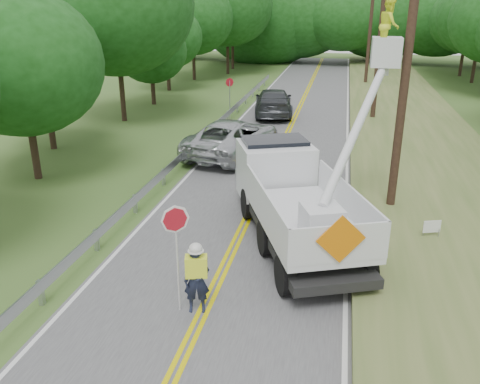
# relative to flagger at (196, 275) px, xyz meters

# --- Properties ---
(ground) EXTENTS (140.00, 140.00, 0.00)m
(ground) POSITION_rel_flagger_xyz_m (0.16, -1.51, -1.02)
(ground) COLOR #385C24
(ground) RESTS_ON ground
(road) EXTENTS (7.20, 96.00, 0.03)m
(road) POSITION_rel_flagger_xyz_m (0.16, 12.49, -1.01)
(road) COLOR #4A4A4C
(road) RESTS_ON ground
(guardrail) EXTENTS (0.18, 48.00, 0.77)m
(guardrail) POSITION_rel_flagger_xyz_m (-3.86, 13.39, -0.47)
(guardrail) COLOR #A3A7AC
(guardrail) RESTS_ON ground
(utility_poles) EXTENTS (1.60, 43.30, 10.00)m
(utility_poles) POSITION_rel_flagger_xyz_m (5.16, 15.50, 4.24)
(utility_poles) COLOR black
(utility_poles) RESTS_ON ground
(tall_grass_verge) EXTENTS (7.00, 96.00, 0.30)m
(tall_grass_verge) POSITION_rel_flagger_xyz_m (7.26, 12.49, -0.87)
(tall_grass_verge) COLOR #485E2A
(tall_grass_verge) RESTS_ON ground
(treeline_left) EXTENTS (11.06, 54.47, 11.27)m
(treeline_left) POSITION_rel_flagger_xyz_m (-10.04, 29.21, 5.10)
(treeline_left) COLOR #332319
(treeline_left) RESTS_ON ground
(treeline_horizon) EXTENTS (55.80, 13.79, 12.35)m
(treeline_horizon) POSITION_rel_flagger_xyz_m (-0.03, 54.77, 4.48)
(treeline_horizon) COLOR #144310
(treeline_horizon) RESTS_ON ground
(flagger) EXTENTS (1.09, 0.55, 2.82)m
(flagger) POSITION_rel_flagger_xyz_m (0.00, 0.00, 0.00)
(flagger) COLOR #191E33
(flagger) RESTS_ON road
(bucket_truck) EXTENTS (5.50, 7.94, 7.30)m
(bucket_truck) POSITION_rel_flagger_xyz_m (1.80, 5.40, 0.63)
(bucket_truck) COLOR black
(bucket_truck) RESTS_ON road
(suv_silver) EXTENTS (4.33, 6.98, 1.80)m
(suv_silver) POSITION_rel_flagger_xyz_m (-2.01, 13.29, -0.10)
(suv_silver) COLOR #B6B9BE
(suv_silver) RESTS_ON road
(suv_darkgrey) EXTENTS (3.33, 6.32, 1.75)m
(suv_darkgrey) POSITION_rel_flagger_xyz_m (-1.36, 23.04, -0.13)
(suv_darkgrey) COLOR #393C41
(suv_darkgrey) RESTS_ON road
(stop_sign_permanent) EXTENTS (0.45, 0.38, 2.66)m
(stop_sign_permanent) POSITION_rel_flagger_xyz_m (-3.99, 21.33, 0.75)
(stop_sign_permanent) COLOR #A3A7AC
(stop_sign_permanent) RESTS_ON ground
(yard_sign) EXTENTS (0.55, 0.22, 0.83)m
(yard_sign) POSITION_rel_flagger_xyz_m (6.20, 4.97, -0.43)
(yard_sign) COLOR white
(yard_sign) RESTS_ON ground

